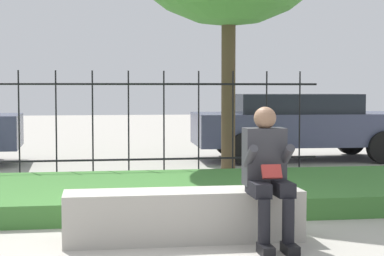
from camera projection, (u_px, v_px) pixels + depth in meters
The scene contains 6 objects.
ground_plane at pixel (151, 242), 6.08m from camera, with size 60.00×60.00×0.00m, color #A8A399.
stone_bench at pixel (184, 218), 6.11m from camera, with size 2.27×0.49×0.48m.
person_seated_reader at pixel (267, 169), 5.92m from camera, with size 0.42×0.73×1.28m.
grass_berm at pixel (137, 194), 8.12m from camera, with size 8.08×2.75×0.24m.
iron_fence at pixel (129, 124), 9.96m from camera, with size 6.08×0.03×1.73m.
car_parked_right at pixel (300, 124), 13.14m from camera, with size 4.47×2.09×1.35m.
Camera 1 is at (-0.52, -5.99, 1.45)m, focal length 60.00 mm.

